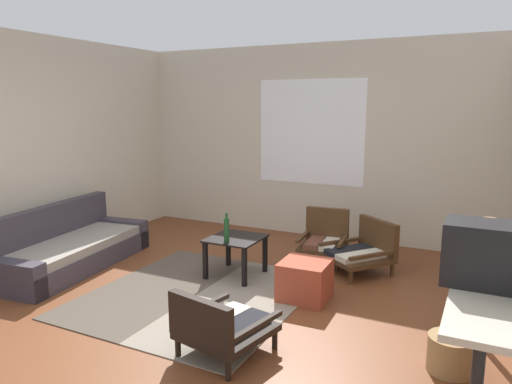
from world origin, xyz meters
TOP-DOWN VIEW (x-y plane):
  - ground_plane at (0.00, 0.00)m, footprint 7.80×7.80m
  - far_wall_with_window at (0.00, 3.06)m, footprint 5.60×0.13m
  - side_wall_left at (-2.66, 0.30)m, footprint 0.12×6.60m
  - area_rug at (-0.21, 0.40)m, footprint 2.00×2.22m
  - couch at (-2.03, 0.44)m, footprint 1.03×2.07m
  - coffee_table at (-0.13, 1.04)m, footprint 0.56×0.58m
  - armchair_by_window at (0.57, 2.00)m, footprint 0.58×0.58m
  - armchair_striped_foreground at (0.60, -0.50)m, footprint 0.70×0.74m
  - armchair_corner at (1.09, 1.82)m, footprint 0.88×0.89m
  - ottoman_orange at (0.78, 0.79)m, footprint 0.47×0.47m
  - console_shelf at (2.33, -0.19)m, footprint 0.37×1.73m
  - crt_television at (2.32, -0.24)m, footprint 0.50×0.33m
  - clay_vase at (2.33, 0.08)m, footprint 0.22×0.22m
  - glass_bottle at (-0.14, 0.87)m, footprint 0.06×0.06m
  - wicker_basket at (2.15, 0.06)m, footprint 0.32×0.32m

SIDE VIEW (x-z plane):
  - ground_plane at x=0.00m, z-range 0.00..0.00m
  - area_rug at x=-0.21m, z-range 0.00..0.01m
  - wicker_basket at x=2.15m, z-range 0.00..0.26m
  - ottoman_orange at x=0.78m, z-range 0.00..0.38m
  - couch at x=-2.03m, z-range -0.14..0.57m
  - armchair_striped_foreground at x=0.60m, z-range -0.02..0.51m
  - armchair_corner at x=1.09m, z-range -0.03..0.55m
  - armchair_by_window at x=0.57m, z-range -0.03..0.59m
  - coffee_table at x=-0.13m, z-range 0.13..0.57m
  - glass_bottle at x=-0.14m, z-range 0.42..0.73m
  - console_shelf at x=2.33m, z-range 0.31..1.09m
  - clay_vase at x=2.33m, z-range 0.74..1.09m
  - crt_television at x=2.32m, z-range 0.79..1.17m
  - side_wall_left at x=-2.66m, z-range 0.00..2.70m
  - far_wall_with_window at x=0.00m, z-range 0.00..2.70m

